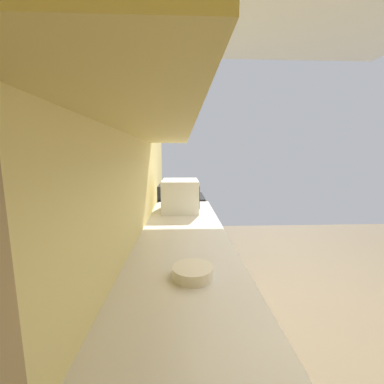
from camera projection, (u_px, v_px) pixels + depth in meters
ground_plane at (335, 337)px, 1.91m from camera, size 6.11×6.11×0.00m
wall_back at (129, 161)px, 1.63m from camera, size 3.94×0.12×2.80m
counter_run at (183, 322)px, 1.45m from camera, size 3.11×0.64×0.88m
upper_cabinets at (157, 70)px, 1.22m from camera, size 2.16×0.35×0.62m
oven_range at (182, 227)px, 3.30m from camera, size 0.65×0.62×1.06m
microwave at (180, 195)px, 2.43m from camera, size 0.46×0.36×0.32m
bowl at (193, 271)px, 1.10m from camera, size 0.19×0.19×0.05m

